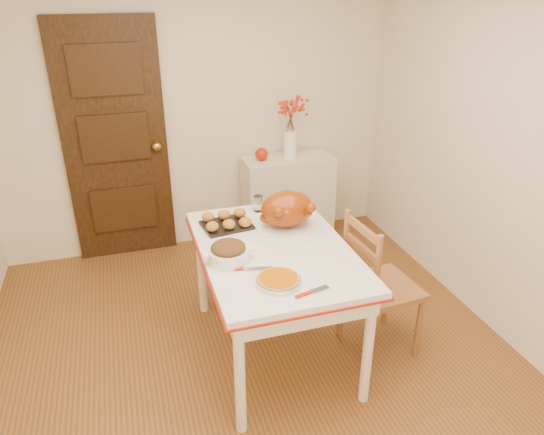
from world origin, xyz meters
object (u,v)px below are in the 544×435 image
object	(u,v)px
chair_oak	(382,285)
turkey_platter	(287,211)
sideboard	(288,199)
kitchen_table	(274,301)
pumpkin_pie	(279,280)

from	to	relation	value
chair_oak	turkey_platter	distance (m)	0.79
chair_oak	turkey_platter	xyz separation A→B (m)	(-0.54, 0.38, 0.44)
sideboard	turkey_platter	bearing A→B (deg)	-109.35
sideboard	chair_oak	world-z (taller)	chair_oak
turkey_platter	kitchen_table	bearing A→B (deg)	-120.96
kitchen_table	pumpkin_pie	xyz separation A→B (m)	(-0.10, -0.40, 0.43)
chair_oak	pumpkin_pie	size ratio (longest dim) A/B	3.99
kitchen_table	sideboard	bearing A→B (deg)	68.08
sideboard	chair_oak	distance (m)	1.69
chair_oak	pumpkin_pie	distance (m)	0.89
kitchen_table	turkey_platter	size ratio (longest dim) A/B	3.29
kitchen_table	chair_oak	distance (m)	0.72
sideboard	pumpkin_pie	world-z (taller)	pumpkin_pie
sideboard	kitchen_table	distance (m)	1.64
pumpkin_pie	sideboard	bearing A→B (deg)	69.60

